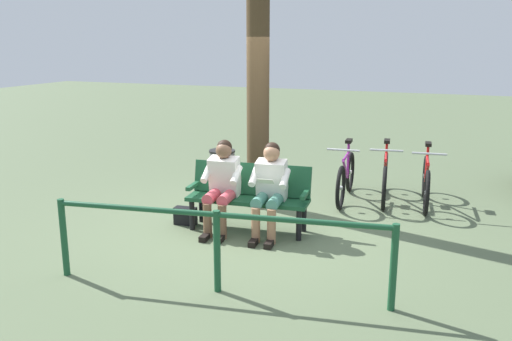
{
  "coord_description": "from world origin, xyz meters",
  "views": [
    {
      "loc": [
        -2.5,
        6.3,
        2.47
      ],
      "look_at": [
        0.05,
        -0.24,
        0.75
      ],
      "focal_mm": 37.74,
      "sensor_mm": 36.0,
      "label": 1
    }
  ],
  "objects_px": {
    "bench": "(249,192)",
    "bicycle_blue": "(426,182)",
    "handbag": "(185,216)",
    "bicycle_black": "(346,178)",
    "tree_trunk": "(258,91)",
    "person_companion": "(222,182)",
    "litter_bin": "(222,174)",
    "person_reading": "(270,185)",
    "bicycle_green": "(385,178)"
  },
  "relations": [
    {
      "from": "person_reading",
      "to": "person_companion",
      "type": "bearing_deg",
      "value": -0.05
    },
    {
      "from": "person_companion",
      "to": "person_reading",
      "type": "bearing_deg",
      "value": 179.95
    },
    {
      "from": "handbag",
      "to": "litter_bin",
      "type": "bearing_deg",
      "value": -86.64
    },
    {
      "from": "person_reading",
      "to": "person_companion",
      "type": "distance_m",
      "value": 0.64
    },
    {
      "from": "person_companion",
      "to": "bench",
      "type": "bearing_deg",
      "value": -153.02
    },
    {
      "from": "bench",
      "to": "bicycle_blue",
      "type": "distance_m",
      "value": 2.88
    },
    {
      "from": "bench",
      "to": "bicycle_blue",
      "type": "bearing_deg",
      "value": -142.44
    },
    {
      "from": "handbag",
      "to": "litter_bin",
      "type": "relative_size",
      "value": 0.39
    },
    {
      "from": "bicycle_green",
      "to": "litter_bin",
      "type": "bearing_deg",
      "value": -79.85
    },
    {
      "from": "person_reading",
      "to": "handbag",
      "type": "distance_m",
      "value": 1.33
    },
    {
      "from": "handbag",
      "to": "bicycle_green",
      "type": "height_order",
      "value": "bicycle_green"
    },
    {
      "from": "bicycle_green",
      "to": "person_companion",
      "type": "bearing_deg",
      "value": -46.59
    },
    {
      "from": "person_reading",
      "to": "bicycle_green",
      "type": "xyz_separation_m",
      "value": [
        -1.15,
        -2.12,
        -0.31
      ]
    },
    {
      "from": "bench",
      "to": "person_reading",
      "type": "bearing_deg",
      "value": 152.66
    },
    {
      "from": "bicycle_blue",
      "to": "person_companion",
      "type": "bearing_deg",
      "value": -53.56
    },
    {
      "from": "handbag",
      "to": "tree_trunk",
      "type": "bearing_deg",
      "value": -116.58
    },
    {
      "from": "handbag",
      "to": "bicycle_green",
      "type": "xyz_separation_m",
      "value": [
        -2.36,
        -2.15,
        0.24
      ]
    },
    {
      "from": "handbag",
      "to": "person_reading",
      "type": "bearing_deg",
      "value": -178.4
    },
    {
      "from": "tree_trunk",
      "to": "bicycle_black",
      "type": "xyz_separation_m",
      "value": [
        -1.19,
        -0.75,
        -1.38
      ]
    },
    {
      "from": "tree_trunk",
      "to": "litter_bin",
      "type": "bearing_deg",
      "value": -15.53
    },
    {
      "from": "bicycle_black",
      "to": "person_companion",
      "type": "bearing_deg",
      "value": -35.4
    },
    {
      "from": "tree_trunk",
      "to": "bicycle_green",
      "type": "height_order",
      "value": "tree_trunk"
    },
    {
      "from": "bench",
      "to": "bicycle_black",
      "type": "distance_m",
      "value": 2.0
    },
    {
      "from": "bench",
      "to": "bicycle_black",
      "type": "height_order",
      "value": "bicycle_black"
    },
    {
      "from": "tree_trunk",
      "to": "bicycle_black",
      "type": "bearing_deg",
      "value": -147.73
    },
    {
      "from": "person_reading",
      "to": "bicycle_black",
      "type": "distance_m",
      "value": 2.02
    },
    {
      "from": "tree_trunk",
      "to": "handbag",
      "type": "bearing_deg",
      "value": 63.42
    },
    {
      "from": "tree_trunk",
      "to": "litter_bin",
      "type": "height_order",
      "value": "tree_trunk"
    },
    {
      "from": "bench",
      "to": "tree_trunk",
      "type": "distance_m",
      "value": 1.63
    },
    {
      "from": "bench",
      "to": "bicycle_green",
      "type": "xyz_separation_m",
      "value": [
        -1.48,
        -1.99,
        -0.15
      ]
    },
    {
      "from": "person_reading",
      "to": "litter_bin",
      "type": "height_order",
      "value": "person_reading"
    },
    {
      "from": "bicycle_black",
      "to": "person_reading",
      "type": "bearing_deg",
      "value": -20.59
    },
    {
      "from": "bench",
      "to": "person_companion",
      "type": "xyz_separation_m",
      "value": [
        0.3,
        0.19,
        0.16
      ]
    },
    {
      "from": "bench",
      "to": "bicycle_green",
      "type": "relative_size",
      "value": 0.98
    },
    {
      "from": "handbag",
      "to": "bicycle_black",
      "type": "xyz_separation_m",
      "value": [
        -1.79,
        -1.95,
        0.24
      ]
    },
    {
      "from": "bench",
      "to": "bicycle_black",
      "type": "bearing_deg",
      "value": -122.59
    },
    {
      "from": "person_reading",
      "to": "tree_trunk",
      "type": "relative_size",
      "value": 0.35
    },
    {
      "from": "litter_bin",
      "to": "bicycle_black",
      "type": "relative_size",
      "value": 0.46
    },
    {
      "from": "bench",
      "to": "litter_bin",
      "type": "bearing_deg",
      "value": -57.39
    },
    {
      "from": "handbag",
      "to": "bicycle_blue",
      "type": "xyz_separation_m",
      "value": [
        -2.98,
        -2.13,
        0.24
      ]
    },
    {
      "from": "litter_bin",
      "to": "handbag",
      "type": "bearing_deg",
      "value": 93.36
    },
    {
      "from": "person_companion",
      "to": "tree_trunk",
      "type": "bearing_deg",
      "value": -96.78
    },
    {
      "from": "person_reading",
      "to": "litter_bin",
      "type": "relative_size",
      "value": 1.57
    },
    {
      "from": "litter_bin",
      "to": "bicycle_blue",
      "type": "bearing_deg",
      "value": -166.29
    },
    {
      "from": "person_companion",
      "to": "bicycle_green",
      "type": "relative_size",
      "value": 0.72
    },
    {
      "from": "person_reading",
      "to": "bicycle_green",
      "type": "distance_m",
      "value": 2.43
    },
    {
      "from": "person_reading",
      "to": "handbag",
      "type": "bearing_deg",
      "value": -3.96
    },
    {
      "from": "tree_trunk",
      "to": "bicycle_blue",
      "type": "bearing_deg",
      "value": -158.53
    },
    {
      "from": "person_companion",
      "to": "litter_bin",
      "type": "xyz_separation_m",
      "value": [
        0.65,
        -1.41,
        -0.28
      ]
    },
    {
      "from": "handbag",
      "to": "litter_bin",
      "type": "xyz_separation_m",
      "value": [
        0.08,
        -1.39,
        0.26
      ]
    }
  ]
}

